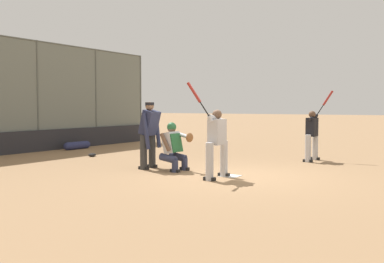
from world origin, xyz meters
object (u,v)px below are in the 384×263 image
batter_at_plate (217,141)px  fielding_glove_on_dirt (92,155)px  batter_on_deck (312,134)px  catcher_behind_plate (174,146)px  equipment_bag_dugout_side (77,145)px  umpire_home (149,133)px

batter_at_plate → fielding_glove_on_dirt: size_ratio=7.31×
batter_at_plate → batter_on_deck: batter_at_plate is taller
batter_on_deck → fielding_glove_on_dirt: (2.76, -6.54, -0.78)m
batter_on_deck → fielding_glove_on_dirt: 7.15m
catcher_behind_plate → batter_on_deck: size_ratio=0.58×
catcher_behind_plate → fielding_glove_on_dirt: (-1.23, -4.18, -0.60)m
batter_on_deck → catcher_behind_plate: bearing=150.0°
batter_on_deck → batter_at_plate: bearing=170.3°
catcher_behind_plate → equipment_bag_dugout_side: (-2.76, -6.53, -0.50)m
catcher_behind_plate → batter_on_deck: batter_on_deck is taller
fielding_glove_on_dirt → equipment_bag_dugout_side: bearing=-123.2°
batter_on_deck → equipment_bag_dugout_side: size_ratio=1.67×
batter_at_plate → umpire_home: bearing=-103.5°
batter_at_plate → fielding_glove_on_dirt: bearing=-108.6°
batter_at_plate → equipment_bag_dugout_side: bearing=-113.8°
batter_at_plate → umpire_home: 2.39m
batter_on_deck → equipment_bag_dugout_side: batter_on_deck is taller
batter_at_plate → catcher_behind_plate: (-0.50, -1.54, -0.22)m
umpire_home → batter_on_deck: size_ratio=0.83×
umpire_home → fielding_glove_on_dirt: bearing=-115.7°
umpire_home → equipment_bag_dugout_side: size_ratio=1.38×
catcher_behind_plate → umpire_home: umpire_home is taller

